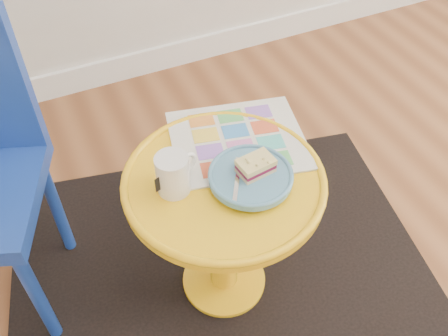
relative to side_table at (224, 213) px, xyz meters
name	(u,v)px	position (x,y,z in m)	size (l,w,h in m)	color
room_walls	(139,254)	(-0.22, 0.17, -0.28)	(4.00, 4.00, 4.00)	silver
rug	(224,281)	(0.00, 0.00, -0.34)	(1.30, 1.10, 0.01)	black
side_table	(224,213)	(0.00, 0.00, 0.00)	(0.50, 0.50, 0.48)	yellow
newspaper	(238,140)	(0.09, 0.11, 0.14)	(0.35, 0.30, 0.01)	silver
mug	(173,173)	(-0.12, 0.02, 0.19)	(0.11, 0.08, 0.10)	white
plate	(251,177)	(0.05, -0.04, 0.15)	(0.20, 0.20, 0.02)	#528BAD
cake_slice	(256,166)	(0.07, -0.03, 0.18)	(0.09, 0.07, 0.04)	#D3BC8C
fork	(238,178)	(0.02, -0.03, 0.17)	(0.09, 0.13, 0.00)	silver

